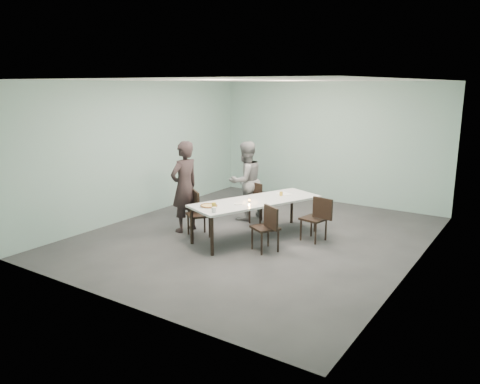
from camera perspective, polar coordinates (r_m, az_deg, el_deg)
The scene contains 16 objects.
ground at distance 9.29m, azimuth 1.88°, elevation -5.39°, with size 7.00×7.00×0.00m, color #333335.
room_shell at distance 8.86m, azimuth 1.97°, elevation 7.14°, with size 6.02×7.02×3.01m.
table at distance 9.02m, azimuth 1.99°, elevation -1.36°, with size 1.82×2.75×0.75m.
chair_near_left at distance 9.26m, azimuth -5.22°, elevation -2.24°, with size 0.63×0.59×0.87m.
chair_far_left at distance 10.02m, azimuth 2.28°, elevation -1.03°, with size 0.65×0.53×0.87m.
chair_near_right at distance 8.29m, azimuth 3.38°, elevation -4.05°, with size 0.65×0.57×0.87m.
chair_far_right at distance 8.96m, azimuth 9.42°, elevation -2.89°, with size 0.64×0.49×0.87m.
diner_near at distance 9.45m, azimuth -6.78°, elevation 0.64°, with size 0.67×0.44×1.84m, color black.
diner_far at distance 10.24m, azimuth 0.69°, elevation 1.37°, with size 0.84×0.65×1.73m, color slate.
pizza at distance 8.53m, azimuth -3.82°, elevation -1.69°, with size 0.34×0.34×0.04m.
side_plate at distance 8.72m, azimuth -0.22°, elevation -1.43°, with size 0.18×0.18×0.01m, color white.
beer_glass at distance 8.23m, azimuth -3.19°, elevation -1.82°, with size 0.08×0.08×0.15m, color gold.
water_tumbler at distance 8.15m, azimuth -3.20°, elevation -2.18°, with size 0.08×0.08×0.09m, color silver.
tealight at distance 8.82m, azimuth 1.15°, elevation -1.16°, with size 0.06×0.06×0.05m.
amber_tumbler at distance 9.40m, azimuth 5.03°, elevation -0.20°, with size 0.07×0.07×0.08m, color gold.
menu at distance 9.57m, azimuth 5.38°, elevation -0.19°, with size 0.30×0.22×0.01m, color silver.
Camera 1 is at (4.61, -7.51, 2.93)m, focal length 35.00 mm.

